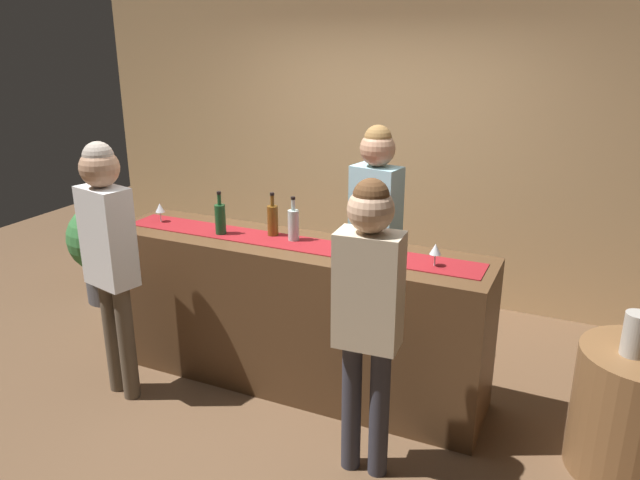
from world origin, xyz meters
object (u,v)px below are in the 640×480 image
(bartender, at_px, (376,218))
(wine_glass_mid_counter, at_px, (435,250))
(wine_bottle_clear, at_px, (293,224))
(vase_on_side_table, at_px, (635,334))
(customer_browsing, at_px, (108,244))
(wine_bottle_amber, at_px, (273,220))
(customer_sipping, at_px, (368,301))
(wine_bottle_green, at_px, (220,219))
(round_side_table, at_px, (636,413))
(wine_glass_near_customer, at_px, (160,208))
(potted_plant_tall, at_px, (104,245))

(bartender, bearing_deg, wine_glass_mid_counter, 145.16)
(wine_bottle_clear, xyz_separation_m, vase_on_side_table, (2.08, -0.13, -0.29))
(wine_glass_mid_counter, relative_size, customer_browsing, 0.08)
(wine_bottle_amber, height_order, customer_sipping, customer_sipping)
(wine_bottle_green, relative_size, wine_bottle_clear, 1.00)
(customer_sipping, relative_size, customer_browsing, 0.97)
(round_side_table, relative_size, vase_on_side_table, 3.08)
(customer_sipping, bearing_deg, vase_on_side_table, 20.65)
(wine_glass_near_customer, xyz_separation_m, round_side_table, (3.22, -0.04, -0.78))
(wine_bottle_amber, bearing_deg, customer_sipping, -37.40)
(bartender, height_order, round_side_table, bartender)
(wine_bottle_green, bearing_deg, wine_glass_near_customer, 174.69)
(round_side_table, relative_size, potted_plant_tall, 0.81)
(wine_glass_mid_counter, relative_size, round_side_table, 0.19)
(wine_glass_near_customer, bearing_deg, vase_on_side_table, -1.64)
(vase_on_side_table, bearing_deg, wine_glass_near_customer, 178.36)
(wine_glass_mid_counter, bearing_deg, customer_browsing, -163.20)
(customer_browsing, bearing_deg, potted_plant_tall, 149.57)
(wine_bottle_green, relative_size, wine_glass_near_customer, 2.10)
(customer_sipping, bearing_deg, bartender, 104.70)
(round_side_table, distance_m, vase_on_side_table, 0.50)
(vase_on_side_table, bearing_deg, wine_glass_mid_counter, 177.15)
(vase_on_side_table, height_order, potted_plant_tall, vase_on_side_table)
(customer_sipping, xyz_separation_m, potted_plant_tall, (-2.98, 1.20, -0.52))
(bartender, bearing_deg, wine_bottle_clear, 65.14)
(vase_on_side_table, relative_size, potted_plant_tall, 0.26)
(wine_bottle_clear, relative_size, wine_bottle_amber, 1.00)
(wine_bottle_clear, relative_size, wine_glass_mid_counter, 2.10)
(wine_glass_mid_counter, bearing_deg, wine_bottle_green, -179.38)
(wine_bottle_amber, height_order, customer_browsing, customer_browsing)
(wine_bottle_green, relative_size, round_side_table, 0.41)
(round_side_table, bearing_deg, wine_bottle_amber, 177.13)
(round_side_table, height_order, potted_plant_tall, potted_plant_tall)
(vase_on_side_table, distance_m, potted_plant_tall, 4.32)
(wine_bottle_green, relative_size, customer_sipping, 0.18)
(wine_bottle_amber, bearing_deg, potted_plant_tall, 167.16)
(bartender, bearing_deg, wine_bottle_green, 45.61)
(customer_browsing, height_order, round_side_table, customer_browsing)
(wine_bottle_amber, height_order, potted_plant_tall, wine_bottle_amber)
(round_side_table, distance_m, potted_plant_tall, 4.38)
(wine_bottle_clear, height_order, wine_glass_near_customer, wine_bottle_clear)
(customer_browsing, xyz_separation_m, vase_on_side_table, (3.06, 0.54, -0.22))
(round_side_table, height_order, vase_on_side_table, vase_on_side_table)
(bartender, bearing_deg, wine_bottle_amber, 52.64)
(round_side_table, bearing_deg, wine_bottle_green, -179.85)
(wine_glass_mid_counter, distance_m, potted_plant_tall, 3.27)
(wine_glass_mid_counter, xyz_separation_m, vase_on_side_table, (1.10, -0.05, -0.29))
(wine_bottle_clear, xyz_separation_m, bartender, (0.38, 0.53, -0.05))
(wine_bottle_green, bearing_deg, bartender, 34.74)
(wine_glass_mid_counter, relative_size, vase_on_side_table, 0.60)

